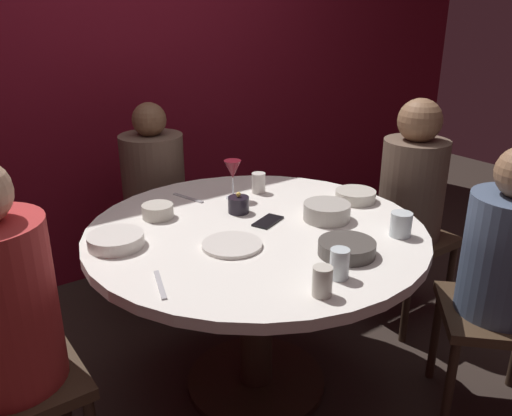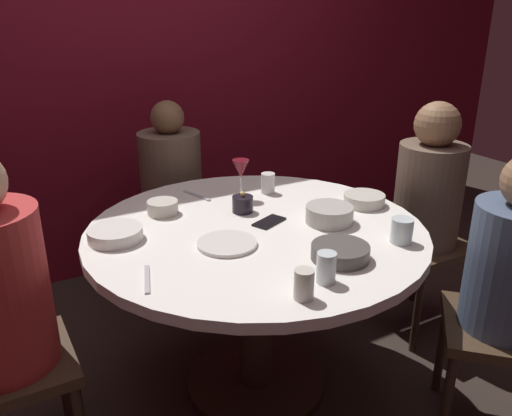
# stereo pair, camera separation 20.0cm
# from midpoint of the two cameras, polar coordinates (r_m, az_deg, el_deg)

# --- Properties ---
(ground_plane) EXTENTS (8.00, 8.00, 0.00)m
(ground_plane) POSITION_cam_midpoint_polar(r_m,az_deg,el_deg) (2.43, -2.49, -18.60)
(ground_plane) COLOR #2D231E
(back_wall) EXTENTS (6.00, 0.10, 2.60)m
(back_wall) POSITION_cam_midpoint_polar(r_m,az_deg,el_deg) (3.17, -17.75, 15.67)
(back_wall) COLOR maroon
(back_wall) RESTS_ON ground
(dining_table) EXTENTS (1.32, 1.32, 0.75)m
(dining_table) POSITION_cam_midpoint_polar(r_m,az_deg,el_deg) (2.10, -2.74, -6.08)
(dining_table) COLOR white
(dining_table) RESTS_ON ground
(seated_diner_back) EXTENTS (0.40, 0.40, 1.10)m
(seated_diner_back) POSITION_cam_midpoint_polar(r_m,az_deg,el_deg) (2.83, -13.12, 2.84)
(seated_diner_back) COLOR #3F2D1E
(seated_diner_back) RESTS_ON ground
(seated_diner_right) EXTENTS (0.40, 0.40, 1.16)m
(seated_diner_right) POSITION_cam_midpoint_polar(r_m,az_deg,el_deg) (2.64, 14.64, 2.06)
(seated_diner_right) COLOR #3F2D1E
(seated_diner_right) RESTS_ON ground
(seated_diner_front_right) EXTENTS (0.57, 0.57, 1.11)m
(seated_diner_front_right) POSITION_cam_midpoint_polar(r_m,az_deg,el_deg) (2.09, 23.27, -5.08)
(seated_diner_front_right) COLOR #3F2D1E
(seated_diner_front_right) RESTS_ON ground
(candle_holder) EXTENTS (0.09, 0.09, 0.09)m
(candle_holder) POSITION_cam_midpoint_polar(r_m,az_deg,el_deg) (2.17, -4.57, 0.33)
(candle_holder) COLOR black
(candle_holder) RESTS_ON dining_table
(wine_glass) EXTENTS (0.08, 0.08, 0.18)m
(wine_glass) POSITION_cam_midpoint_polar(r_m,az_deg,el_deg) (2.30, -5.07, 4.01)
(wine_glass) COLOR silver
(wine_glass) RESTS_ON dining_table
(dinner_plate) EXTENTS (0.22, 0.22, 0.01)m
(dinner_plate) POSITION_cam_midpoint_polar(r_m,az_deg,el_deg) (1.88, -5.71, -4.09)
(dinner_plate) COLOR silver
(dinner_plate) RESTS_ON dining_table
(cell_phone) EXTENTS (0.16, 0.12, 0.01)m
(cell_phone) POSITION_cam_midpoint_polar(r_m,az_deg,el_deg) (2.08, -1.45, -1.52)
(cell_phone) COLOR black
(cell_phone) RESTS_ON dining_table
(bowl_serving_large) EXTENTS (0.18, 0.18, 0.05)m
(bowl_serving_large) POSITION_cam_midpoint_polar(r_m,az_deg,el_deg) (2.32, 8.42, 1.29)
(bowl_serving_large) COLOR beige
(bowl_serving_large) RESTS_ON dining_table
(bowl_salad_center) EXTENTS (0.20, 0.20, 0.05)m
(bowl_salad_center) POSITION_cam_midpoint_polar(r_m,az_deg,el_deg) (1.82, 6.79, -4.44)
(bowl_salad_center) COLOR #4C4742
(bowl_salad_center) RESTS_ON dining_table
(bowl_small_white) EXTENTS (0.19, 0.19, 0.07)m
(bowl_small_white) POSITION_cam_midpoint_polar(r_m,az_deg,el_deg) (2.10, 5.05, -0.44)
(bowl_small_white) COLOR #B2ADA3
(bowl_small_white) RESTS_ON dining_table
(bowl_sauce_side) EXTENTS (0.13, 0.13, 0.06)m
(bowl_sauce_side) POSITION_cam_midpoint_polar(r_m,az_deg,el_deg) (2.17, -13.30, -0.38)
(bowl_sauce_side) COLOR beige
(bowl_sauce_side) RESTS_ON dining_table
(bowl_rice_portion) EXTENTS (0.20, 0.20, 0.05)m
(bowl_rice_portion) POSITION_cam_midpoint_polar(r_m,az_deg,el_deg) (1.96, -17.94, -3.45)
(bowl_rice_portion) COLOR silver
(bowl_rice_portion) RESTS_ON dining_table
(cup_near_candle) EXTENTS (0.06, 0.06, 0.10)m
(cup_near_candle) POSITION_cam_midpoint_polar(r_m,az_deg,el_deg) (1.65, 5.69, -6.17)
(cup_near_candle) COLOR silver
(cup_near_candle) RESTS_ON dining_table
(cup_by_left_diner) EXTENTS (0.06, 0.06, 0.09)m
(cup_by_left_diner) POSITION_cam_midpoint_polar(r_m,az_deg,el_deg) (1.56, 3.58, -8.09)
(cup_by_left_diner) COLOR beige
(cup_by_left_diner) RESTS_ON dining_table
(cup_by_right_diner) EXTENTS (0.06, 0.06, 0.09)m
(cup_by_right_diner) POSITION_cam_midpoint_polar(r_m,az_deg,el_deg) (2.39, -2.12, 2.72)
(cup_by_right_diner) COLOR silver
(cup_by_right_diner) RESTS_ON dining_table
(cup_center_front) EXTENTS (0.08, 0.08, 0.09)m
(cup_center_front) POSITION_cam_midpoint_polar(r_m,az_deg,el_deg) (1.99, 12.81, -1.82)
(cup_center_front) COLOR silver
(cup_center_front) RESTS_ON dining_table
(fork_near_plate) EXTENTS (0.07, 0.18, 0.01)m
(fork_near_plate) POSITION_cam_midpoint_polar(r_m,az_deg,el_deg) (1.67, -13.88, -8.21)
(fork_near_plate) COLOR #B7B7BC
(fork_near_plate) RESTS_ON dining_table
(knife_near_plate) EXTENTS (0.06, 0.18, 0.01)m
(knife_near_plate) POSITION_cam_midpoint_polar(r_m,az_deg,el_deg) (2.36, -9.87, 1.04)
(knife_near_plate) COLOR #B7B7BC
(knife_near_plate) RESTS_ON dining_table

